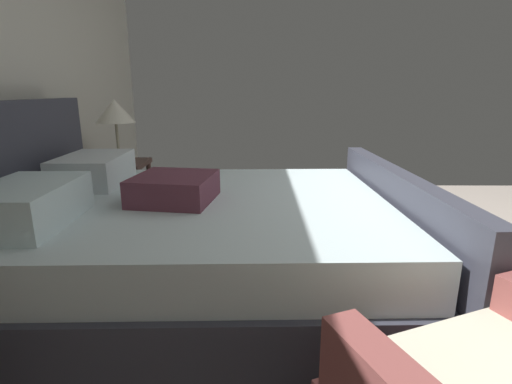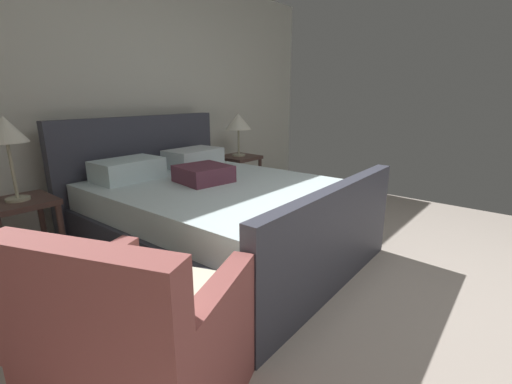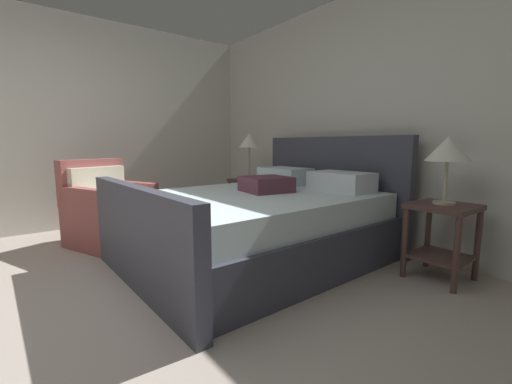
{
  "view_description": "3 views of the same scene",
  "coord_description": "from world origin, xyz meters",
  "views": [
    {
      "loc": [
        -2.23,
        1.54,
        1.19
      ],
      "look_at": [
        -0.09,
        1.55,
        0.62
      ],
      "focal_mm": 26.81,
      "sensor_mm": 36.0,
      "label": 1
    },
    {
      "loc": [
        -2.23,
        -0.23,
        1.34
      ],
      "look_at": [
        -0.02,
        1.6,
        0.54
      ],
      "focal_mm": 24.58,
      "sensor_mm": 36.0,
      "label": 2
    },
    {
      "loc": [
        2.12,
        0.04,
        1.05
      ],
      "look_at": [
        0.06,
        1.61,
        0.69
      ],
      "focal_mm": 23.29,
      "sensor_mm": 36.0,
      "label": 3
    }
  ],
  "objects": [
    {
      "name": "bed",
      "position": [
        -0.23,
        1.88,
        0.35
      ],
      "size": [
        1.87,
        2.27,
        1.14
      ],
      "color": "#3B3D4A",
      "rests_on": "ground"
    },
    {
      "name": "ground_plane",
      "position": [
        0.0,
        0.0,
        -0.01
      ],
      "size": [
        5.16,
        6.19,
        0.02
      ],
      "primitive_type": "cube",
      "color": "#AA9D91"
    },
    {
      "name": "nightstand_right",
      "position": [
        0.99,
        2.73,
        0.4
      ],
      "size": [
        0.44,
        0.44,
        0.6
      ],
      "color": "#503731",
      "rests_on": "ground"
    },
    {
      "name": "table_lamp_right",
      "position": [
        0.99,
        2.73,
        1.01
      ],
      "size": [
        0.32,
        0.32,
        0.52
      ],
      "color": "#B7B293",
      "rests_on": "nightstand_right"
    }
  ]
}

